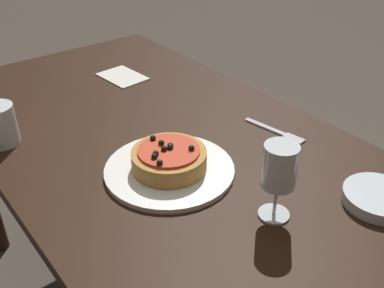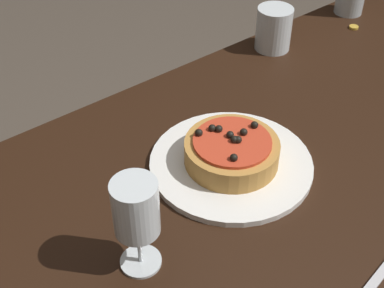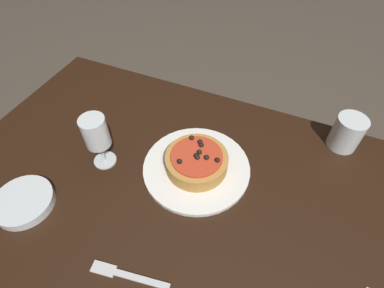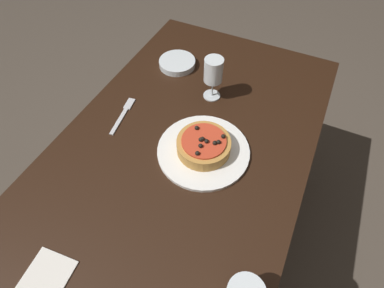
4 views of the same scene
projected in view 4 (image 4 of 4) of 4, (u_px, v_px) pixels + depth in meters
The scene contains 8 objects.
ground_plane at pixel (177, 247), 1.50m from camera, with size 14.00×14.00×0.00m, color #4C4238.
dining_table at pixel (169, 183), 1.00m from camera, with size 1.55×0.80×0.72m.
dinner_plate at pixel (203, 151), 0.97m from camera, with size 0.30×0.30×0.01m.
pizza at pixel (204, 145), 0.95m from camera, with size 0.17×0.17×0.06m.
wine_glass at pixel (213, 72), 1.04m from camera, with size 0.07×0.07×0.17m.
side_bowl at pixel (177, 63), 1.24m from camera, with size 0.15×0.15×0.03m.
fork at pixel (124, 113), 1.08m from camera, with size 0.18×0.05×0.00m.
paper_napkin at pixel (41, 285), 0.73m from camera, with size 0.17×0.12×0.00m.
Camera 4 is at (0.42, 0.28, 1.51)m, focal length 28.00 mm.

